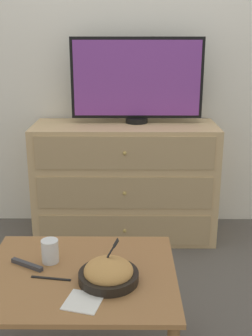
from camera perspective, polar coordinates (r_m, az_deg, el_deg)
The scene contains 10 objects.
ground_plane at distance 3.31m, azimuth 2.49°, elevation -6.89°, with size 12.00×12.00×0.00m, color #56514C.
wall_back at distance 3.04m, azimuth 2.81°, elevation 16.24°, with size 12.00×0.05×2.60m.
dresser at distance 2.92m, azimuth -0.14°, elevation -1.83°, with size 1.23×0.47×0.80m.
tv at distance 2.84m, azimuth 1.49°, elevation 11.88°, with size 0.87×0.15×0.56m.
coffee_table at distance 1.81m, azimuth -6.24°, elevation -15.61°, with size 0.79×0.65×0.44m.
takeout_bowl at distance 1.70m, azimuth -2.38°, elevation -14.04°, with size 0.24×0.24×0.16m.
drink_cup at distance 1.85m, azimuth -10.24°, elevation -11.18°, with size 0.07×0.07×0.10m.
napkin at distance 1.61m, azimuth -5.83°, elevation -17.57°, with size 0.16×0.16×0.00m.
knife at distance 1.75m, azimuth -10.14°, elevation -14.51°, with size 0.16×0.04×0.01m.
remote_control at distance 1.85m, azimuth -13.27°, elevation -12.62°, with size 0.15×0.10×0.02m.
Camera 1 is at (-0.12, -3.01, 1.36)m, focal length 45.00 mm.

